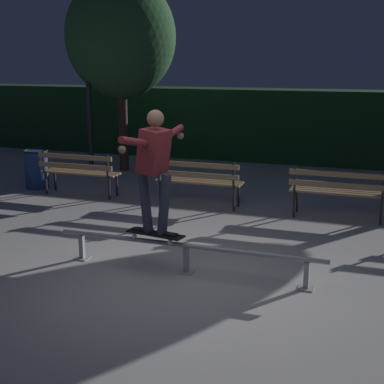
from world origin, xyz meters
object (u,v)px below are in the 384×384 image
object	(u,v)px
skateboard	(155,234)
park_bench_leftmost	(78,169)
tree_far_left	(121,37)
lamp_post_left	(87,66)
skateboarder	(154,161)
park_bench_left_center	(198,178)
grind_rail	(186,250)
park_bench_right_center	(338,188)
trash_can	(36,169)

from	to	relation	value
skateboard	park_bench_leftmost	bearing A→B (deg)	133.87
tree_far_left	lamp_post_left	bearing A→B (deg)	-122.70
skateboarder	tree_far_left	distance (m)	6.91
park_bench_left_center	grind_rail	bearing A→B (deg)	-73.38
park_bench_right_center	tree_far_left	xyz separation A→B (m)	(-5.31, 2.69, 2.60)
park_bench_right_center	tree_far_left	bearing A→B (deg)	153.08
grind_rail	park_bench_leftmost	xyz separation A→B (m)	(-3.40, 3.10, 0.24)
park_bench_leftmost	park_bench_right_center	xyz separation A→B (m)	(4.95, 0.00, 0.00)
grind_rail	park_bench_left_center	size ratio (longest dim) A/B	2.20
skateboard	lamp_post_left	size ratio (longest dim) A/B	0.21
lamp_post_left	trash_can	world-z (taller)	lamp_post_left
skateboard	park_bench_right_center	bearing A→B (deg)	57.59
park_bench_leftmost	trash_can	size ratio (longest dim) A/B	2.00
tree_far_left	skateboard	bearing A→B (deg)	-60.05
grind_rail	park_bench_left_center	world-z (taller)	park_bench_left_center
tree_far_left	park_bench_right_center	bearing A→B (deg)	-26.92
skateboard	skateboarder	size ratio (longest dim) A/B	0.51
park_bench_right_center	trash_can	bearing A→B (deg)	176.96
grind_rail	trash_can	world-z (taller)	trash_can
park_bench_left_center	trash_can	distance (m)	3.70
skateboarder	tree_far_left	world-z (taller)	tree_far_left
park_bench_leftmost	tree_far_left	size ratio (longest dim) A/B	0.35
skateboarder	park_bench_right_center	xyz separation A→B (m)	(1.96, 3.10, -0.86)
park_bench_left_center	trash_can	xyz separation A→B (m)	(-3.68, 0.33, -0.12)
grind_rail	skateboarder	world-z (taller)	skateboarder
tree_far_left	trash_can	xyz separation A→B (m)	(-0.85, -2.37, -2.72)
park_bench_left_center	tree_far_left	bearing A→B (deg)	136.42
tree_far_left	trash_can	bearing A→B (deg)	-109.76
skateboarder	park_bench_right_center	bearing A→B (deg)	57.63
skateboard	park_bench_left_center	bearing A→B (deg)	99.28
park_bench_left_center	tree_far_left	size ratio (longest dim) A/B	0.35
park_bench_leftmost	lamp_post_left	size ratio (longest dim) A/B	0.41
skateboarder	trash_can	size ratio (longest dim) A/B	1.95
skateboard	tree_far_left	xyz separation A→B (m)	(-3.34, 5.79, 2.67)
park_bench_right_center	tree_far_left	size ratio (longest dim) A/B	0.35
park_bench_leftmost	skateboard	bearing A→B (deg)	-46.13
grind_rail	park_bench_right_center	xyz separation A→B (m)	(1.55, 3.10, 0.24)
tree_far_left	lamp_post_left	distance (m)	1.10
park_bench_left_center	lamp_post_left	size ratio (longest dim) A/B	0.41
park_bench_right_center	trash_can	xyz separation A→B (m)	(-6.16, 0.33, -0.12)
park_bench_leftmost	tree_far_left	world-z (taller)	tree_far_left
grind_rail	lamp_post_left	bearing A→B (deg)	129.99
skateboarder	trash_can	distance (m)	5.50
grind_rail	park_bench_leftmost	bearing A→B (deg)	137.64
park_bench_right_center	lamp_post_left	size ratio (longest dim) A/B	0.41
park_bench_left_center	park_bench_right_center	distance (m)	2.47
skateboard	park_bench_right_center	world-z (taller)	park_bench_right_center
lamp_post_left	park_bench_left_center	bearing A→B (deg)	-30.50
skateboarder	park_bench_leftmost	bearing A→B (deg)	133.90
park_bench_left_center	trash_can	size ratio (longest dim) A/B	2.00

